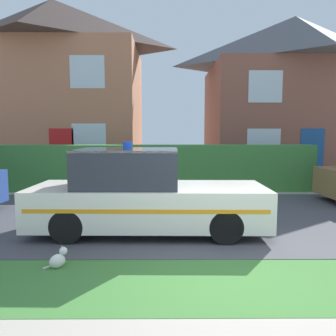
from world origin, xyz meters
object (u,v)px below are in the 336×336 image
object	(u,v)px
cat	(59,259)
house_right	(293,93)
house_left	(55,86)
police_car	(143,195)

from	to	relation	value
cat	house_right	xyz separation A→B (m)	(7.89, 12.04, 3.75)
cat	house_left	xyz separation A→B (m)	(-3.82, 11.61, 4.05)
police_car	house_left	distance (m)	11.61
house_right	police_car	bearing A→B (deg)	-123.19
cat	house_left	distance (m)	12.88
police_car	house_right	size ratio (longest dim) A/B	0.52
police_car	cat	xyz separation A→B (m)	(-1.11, -1.68, -0.62)
cat	house_right	distance (m)	14.88
police_car	cat	distance (m)	2.10
police_car	house_left	bearing A→B (deg)	117.33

